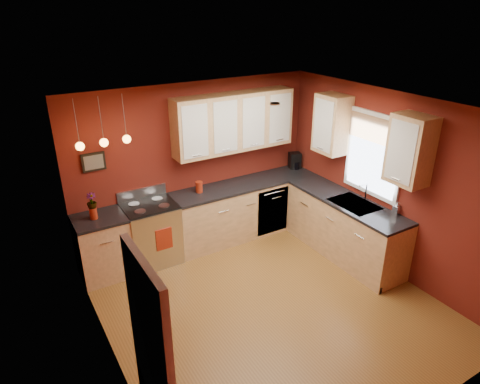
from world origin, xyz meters
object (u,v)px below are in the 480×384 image
gas_range (152,233)px  soap_pump (397,208)px  red_canister (199,187)px  coffee_maker (295,161)px  sink (354,205)px

gas_range → soap_pump: bearing=-35.5°
soap_pump → red_canister: bearing=133.9°
gas_range → coffee_maker: coffee_maker is taller
gas_range → red_canister: size_ratio=6.35×
sink → soap_pump: sink is taller
red_canister → coffee_maker: size_ratio=0.61×
sink → soap_pump: (0.25, -0.55, 0.12)m
gas_range → sink: 3.05m
coffee_maker → red_canister: bearing=-160.3°
gas_range → coffee_maker: size_ratio=3.90×
red_canister → soap_pump: 2.92m
coffee_maker → gas_range: bearing=-159.7°
coffee_maker → soap_pump: 2.17m
gas_range → sink: bearing=-29.8°
sink → coffee_maker: (0.15, 1.62, 0.16)m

